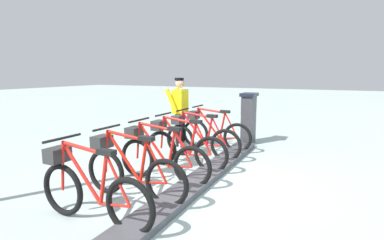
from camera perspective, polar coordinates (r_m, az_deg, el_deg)
name	(u,v)px	position (r m, az deg, el deg)	size (l,w,h in m)	color
ground_plane	(199,183)	(4.99, 1.35, -11.93)	(60.00, 60.00, 0.00)	#9EAEA8
dock_rail_base	(199,180)	(4.97, 1.35, -11.39)	(0.44, 5.46, 0.10)	#47474C
payment_kiosk	(248,117)	(7.69, 10.69, 0.50)	(0.36, 0.52, 1.28)	#38383D
bike_docked_0	(213,131)	(7.00, 3.98, -2.17)	(1.72, 0.54, 1.02)	black
bike_docked_1	(199,138)	(6.30, 1.33, -3.41)	(1.72, 0.54, 1.02)	black
bike_docked_2	(182,146)	(5.62, -1.99, -4.94)	(1.72, 0.54, 1.02)	black
bike_docked_3	(159,156)	(4.97, -6.22, -6.85)	(1.72, 0.54, 1.02)	black
bike_docked_4	(130,170)	(4.36, -11.72, -9.27)	(1.72, 0.54, 1.02)	black
bike_docked_5	(89,189)	(3.81, -19.01, -12.29)	(1.72, 0.54, 1.02)	black
worker_near_rack	(180,109)	(7.23, -2.34, 2.05)	(0.47, 0.63, 1.66)	white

